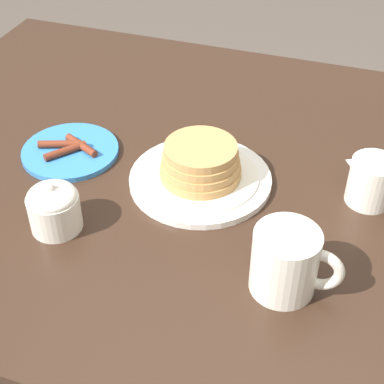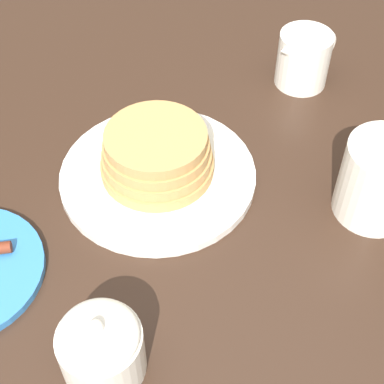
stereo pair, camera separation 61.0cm
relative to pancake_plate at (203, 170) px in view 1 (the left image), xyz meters
The scene contains 6 objects.
dining_table 0.15m from the pancake_plate, 96.89° to the left, with size 1.32×0.97×0.76m.
pancake_plate is the anchor object (origin of this frame).
side_plate_bacon 0.26m from the pancake_plate, behind, with size 0.18×0.18×0.02m.
coffee_mug 0.27m from the pancake_plate, 45.93° to the right, with size 0.13×0.09×0.10m.
creamer_pitcher 0.28m from the pancake_plate, ahead, with size 0.11×0.08×0.09m.
sugar_bowl 0.26m from the pancake_plate, 135.40° to the right, with size 0.08×0.08×0.09m.
Camera 1 is at (0.25, -0.80, 1.40)m, focal length 55.00 mm.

